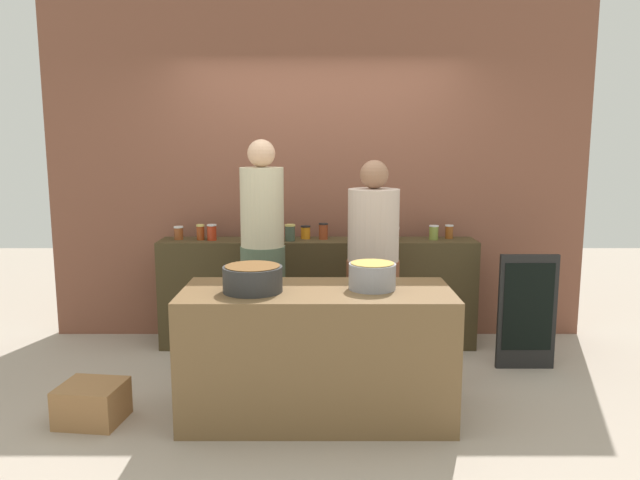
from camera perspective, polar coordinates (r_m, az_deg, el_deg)
name	(u,v)px	position (r m, az deg, el deg)	size (l,w,h in m)	color
ground	(320,396)	(4.38, -0.02, -14.44)	(12.00, 12.00, 0.00)	#AA9B8B
storefront_wall	(321,171)	(5.47, 0.05, 6.50)	(4.80, 0.12, 3.00)	brown
display_shelf	(320,293)	(5.27, 0.04, -4.98)	(2.70, 0.36, 0.93)	#40341D
prep_table	(320,353)	(3.95, -0.04, -10.60)	(1.70, 0.70, 0.84)	brown
preserve_jar_0	(181,233)	(5.33, -12.88, 0.67)	(0.08, 0.08, 0.11)	brown
preserve_jar_1	(203,232)	(5.26, -10.90, 0.74)	(0.07, 0.07, 0.13)	#913A16
preserve_jar_2	(215,232)	(5.22, -9.87, 0.72)	(0.08, 0.08, 0.14)	#AC2F16
preserve_jar_3	(250,232)	(5.15, -6.59, 0.71)	(0.08, 0.08, 0.14)	brown
preserve_jar_4	(272,232)	(5.19, -4.56, 0.72)	(0.07, 0.07, 0.13)	brown
preserve_jar_5	(293,233)	(5.12, -2.58, 0.71)	(0.09, 0.09, 0.14)	#3C4C3C
preserve_jar_6	(308,232)	(5.23, -1.12, 0.74)	(0.09, 0.09, 0.11)	orange
preserve_jar_7	(326,231)	(5.20, 0.57, 0.83)	(0.08, 0.08, 0.14)	brown
preserve_jar_8	(363,235)	(5.12, 4.08, 0.51)	(0.09, 0.09, 0.11)	#D56507
preserve_jar_9	(379,233)	(5.23, 5.57, 0.66)	(0.09, 0.09, 0.11)	red
preserve_jar_10	(397,234)	(5.19, 7.23, 0.60)	(0.09, 0.09, 0.11)	#99511E
preserve_jar_11	(437,233)	(5.27, 10.89, 0.69)	(0.08, 0.08, 0.12)	olive
preserve_jar_12	(452,232)	(5.36, 12.29, 0.76)	(0.07, 0.07, 0.12)	brown
cooking_pot_left	(255,279)	(3.78, -6.09, -3.63)	(0.37, 0.37, 0.16)	#2D2D2D
cooking_pot_center	(375,276)	(3.84, 5.18, -3.39)	(0.30, 0.30, 0.17)	gray
cook_with_tongs	(266,267)	(4.67, -5.13, -2.50)	(0.34, 0.34, 1.78)	#4F624B
cook_in_cap	(375,280)	(4.60, 5.22, -3.75)	(0.40, 0.40, 1.63)	brown
bread_crate	(95,403)	(4.23, -20.38, -14.12)	(0.38, 0.34, 0.25)	#986A40
chalkboard_sign	(530,312)	(5.00, 19.13, -6.38)	(0.45, 0.05, 0.91)	black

